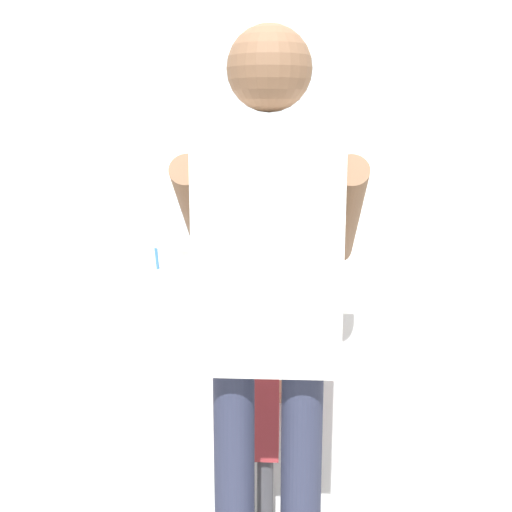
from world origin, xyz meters
The scene contains 8 objects.
back_wall centered at (0.00, 0.62, 1.35)m, with size 4.40×0.10×2.70m.
vanity_cabinet centered at (0.00, 0.30, 0.43)m, with size 1.38×0.54×0.86m, color white.
sink_basin centered at (0.00, 0.28, 0.92)m, with size 0.37×0.37×0.11m.
faucet centered at (0.00, 0.51, 0.95)m, with size 0.18×0.14×0.18m.
toothbrush_cup centered at (-0.42, 0.29, 0.92)m, with size 0.07×0.07×0.21m.
soap_bottle centered at (0.29, 0.28, 0.93)m, with size 0.06×0.06×0.17m.
child_toddler centered at (0.00, -0.10, 0.50)m, with size 0.26×0.26×0.83m.
adult_parent centered at (0.07, -0.36, 1.08)m, with size 0.56×0.58×1.80m.
Camera 1 is at (0.13, -2.16, 1.54)m, focal length 44.47 mm.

